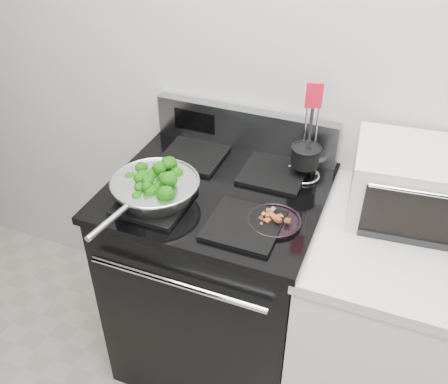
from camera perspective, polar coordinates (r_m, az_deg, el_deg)
The scene contains 8 objects.
back_wall at distance 1.87m, azimuth 11.99°, elevation 14.16°, with size 4.00×0.02×2.70m, color beige.
gas_range at distance 2.15m, azimuth -0.71°, elevation -9.59°, with size 0.79×0.69×1.13m.
counter at distance 2.09m, azimuth 17.53°, elevation -14.73°, with size 0.62×0.68×0.92m.
skillet at distance 1.77m, azimuth -7.90°, elevation 0.44°, with size 0.32×0.50×0.07m.
broccoli_pile at distance 1.77m, azimuth -7.90°, elevation 0.97°, with size 0.25×0.25×0.09m, color #083204, non-canonical shape.
bacon_plate at distance 1.68m, azimuth 5.75°, elevation -3.05°, with size 0.18×0.18×0.04m.
utensil_holder at distance 1.90m, azimuth 9.24°, elevation 3.50°, with size 0.13×0.13×0.39m.
toaster_oven at distance 1.82m, azimuth 21.33°, elevation 0.71°, with size 0.47×0.38×0.25m.
Camera 1 is at (0.28, 0.03, 2.02)m, focal length 40.00 mm.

